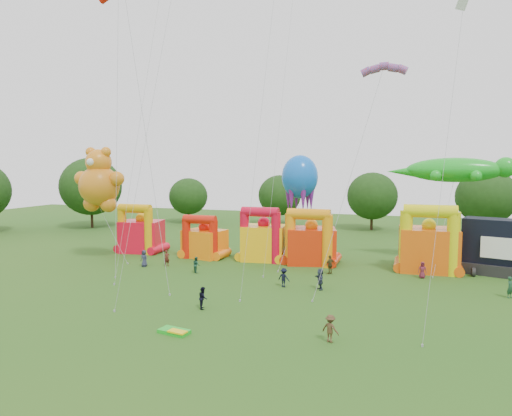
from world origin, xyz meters
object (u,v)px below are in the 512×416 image
(stage_trailer, at_px, (512,249))
(gecko_kite, at_px, (448,204))
(bouncy_castle_0, at_px, (141,233))
(teddy_bear_kite, at_px, (102,192))
(spectator_4, at_px, (330,265))
(spectator_0, at_px, (144,258))
(octopus_kite, at_px, (298,190))
(bouncy_castle_2, at_px, (263,240))

(stage_trailer, height_order, gecko_kite, gecko_kite)
(bouncy_castle_0, height_order, teddy_bear_kite, teddy_bear_kite)
(teddy_bear_kite, relative_size, spectator_4, 6.85)
(bouncy_castle_0, height_order, spectator_0, bouncy_castle_0)
(bouncy_castle_0, height_order, stage_trailer, bouncy_castle_0)
(stage_trailer, distance_m, spectator_4, 17.66)
(bouncy_castle_0, distance_m, spectator_4, 24.62)
(teddy_bear_kite, bearing_deg, octopus_kite, 26.20)
(gecko_kite, xyz_separation_m, spectator_0, (-30.41, -10.13, -5.78))
(teddy_bear_kite, height_order, spectator_0, teddy_bear_kite)
(bouncy_castle_2, bearing_deg, bouncy_castle_0, -179.71)
(spectator_4, bearing_deg, bouncy_castle_0, -59.42)
(octopus_kite, bearing_deg, spectator_4, -57.61)
(spectator_0, distance_m, spectator_4, 19.53)
(gecko_kite, bearing_deg, spectator_4, -147.37)
(gecko_kite, bearing_deg, stage_trailer, -20.73)
(bouncy_castle_2, relative_size, spectator_0, 3.45)
(bouncy_castle_0, relative_size, spectator_4, 3.23)
(bouncy_castle_0, bearing_deg, gecko_kite, 4.95)
(bouncy_castle_0, relative_size, gecko_kite, 0.46)
(gecko_kite, relative_size, octopus_kite, 1.05)
(bouncy_castle_2, bearing_deg, spectator_0, -146.94)
(spectator_4, bearing_deg, octopus_kite, -107.55)
(octopus_kite, xyz_separation_m, spectator_0, (-14.00, -11.37, -6.99))
(bouncy_castle_0, bearing_deg, teddy_bear_kite, -102.27)
(octopus_kite, height_order, spectator_4, octopus_kite)
(teddy_bear_kite, relative_size, spectator_0, 7.21)
(stage_trailer, xyz_separation_m, teddy_bear_kite, (-42.34, -6.51, 5.04))
(gecko_kite, xyz_separation_m, octopus_kite, (-16.41, 1.23, 1.21))
(stage_trailer, relative_size, teddy_bear_kite, 0.72)
(stage_trailer, distance_m, teddy_bear_kite, 43.13)
(bouncy_castle_0, distance_m, bouncy_castle_2, 15.94)
(bouncy_castle_2, height_order, gecko_kite, gecko_kite)
(spectator_4, bearing_deg, spectator_0, -41.05)
(bouncy_castle_0, xyz_separation_m, octopus_kite, (18.95, 4.30, 5.56))
(octopus_kite, distance_m, spectator_0, 19.34)
(bouncy_castle_0, relative_size, spectator_0, 3.40)
(teddy_bear_kite, bearing_deg, stage_trailer, 8.75)
(bouncy_castle_2, distance_m, spectator_4, 9.39)
(bouncy_castle_2, height_order, octopus_kite, octopus_kite)
(bouncy_castle_2, distance_m, teddy_bear_kite, 18.86)
(bouncy_castle_2, xyz_separation_m, gecko_kite, (19.42, 2.98, 4.32))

